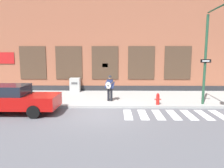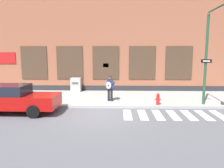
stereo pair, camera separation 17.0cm
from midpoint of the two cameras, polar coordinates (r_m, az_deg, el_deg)
ground_plane at (r=11.59m, az=-2.93°, el=-8.01°), size 160.00×160.00×0.00m
sidewalk at (r=15.34m, az=-1.80°, el=-3.65°), size 28.00×5.11×0.14m
building_backdrop at (r=19.59m, az=-1.06°, el=12.15°), size 28.00×4.06×9.13m
crosswalk at (r=11.97m, az=16.11°, el=-7.78°), size 5.20×1.90×0.01m
red_car at (r=12.82m, az=-23.87°, el=-3.58°), size 4.62×2.02×1.53m
busker at (r=13.89m, az=-0.21°, el=-0.70°), size 0.72×0.58×1.65m
traffic_light at (r=12.85m, az=25.65°, el=10.45°), size 0.67×3.44×5.45m
utility_box at (r=17.58m, az=-9.13°, el=-0.18°), size 0.79×0.62×1.08m
fire_hydrant at (r=13.30m, az=12.26°, el=-3.88°), size 0.38×0.20×0.70m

